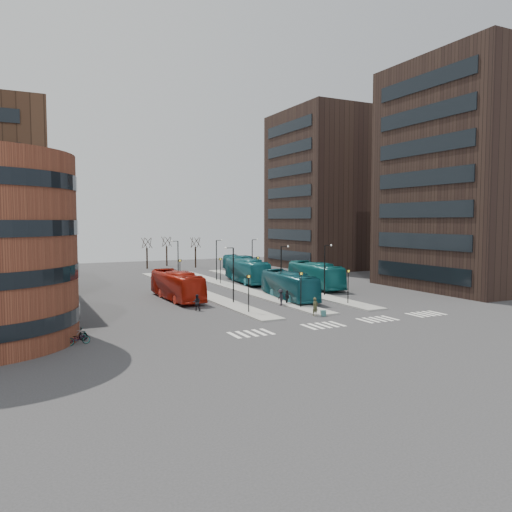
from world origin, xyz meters
name	(u,v)px	position (x,y,z in m)	size (l,w,h in m)	color
ground	(361,333)	(0.00, 0.00, 0.00)	(160.00, 160.00, 0.00)	#2C2C2F
island_left	(192,290)	(-4.00, 30.00, 0.07)	(2.50, 45.00, 0.15)	gray
island_mid	(234,287)	(2.00, 30.00, 0.07)	(2.50, 45.00, 0.15)	gray
island_right	(273,285)	(8.00, 30.00, 0.07)	(2.50, 45.00, 0.15)	gray
suitcase	(323,313)	(1.38, 7.53, 0.28)	(0.45, 0.36, 0.57)	#1A1E94
red_bus	(177,285)	(-8.14, 23.43, 1.65)	(2.78, 11.87, 3.31)	#AD1C0D
teal_bus_a	(289,285)	(3.70, 18.09, 1.60)	(2.69, 11.48, 3.20)	#124F5B
teal_bus_b	(247,271)	(5.87, 34.16, 1.77)	(2.97, 12.69, 3.53)	#166671
teal_bus_c	(315,275)	(11.91, 25.12, 1.72)	(2.89, 12.36, 3.44)	#15676A
teal_bus_d	(240,264)	(11.34, 48.50, 1.48)	(2.49, 10.65, 2.97)	#16616E
traveller	(315,307)	(0.78, 8.03, 0.88)	(0.64, 0.42, 1.76)	#424328
commuter_a	(197,302)	(-8.43, 15.80, 0.82)	(0.80, 0.62, 1.65)	black
commuter_b	(287,297)	(1.61, 14.85, 0.78)	(0.91, 0.38, 1.56)	black
commuter_c	(281,297)	(0.66, 14.64, 0.88)	(1.13, 0.65, 1.75)	black
bicycle_near	(78,339)	(-21.00, 6.27, 0.46)	(0.62, 1.76, 0.93)	gray
bicycle_mid	(76,335)	(-21.00, 7.49, 0.50)	(0.47, 1.65, 0.99)	gray
bicycle_far	(75,334)	(-21.00, 7.96, 0.47)	(0.62, 1.78, 0.94)	gray
crosswalk_stripes	(349,322)	(1.75, 4.00, 0.01)	(22.35, 2.40, 0.01)	silver
tower_near	(478,177)	(31.98, 16.00, 15.00)	(20.12, 20.00, 30.00)	black
tower_far	(332,191)	(31.98, 50.00, 15.00)	(20.12, 20.00, 30.00)	black
sign_poles	(254,275)	(1.60, 23.00, 2.41)	(12.45, 22.12, 3.65)	black
lamp_posts	(245,262)	(2.64, 28.00, 3.58)	(14.04, 20.24, 6.12)	black
bare_trees	(170,253)	(2.67, 62.67, 2.72)	(10.97, 8.14, 5.90)	black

